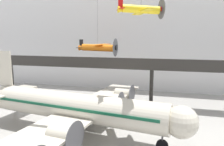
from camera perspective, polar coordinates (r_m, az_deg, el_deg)
name	(u,v)px	position (r m, az deg, el deg)	size (l,w,h in m)	color
hangar_back_wall	(157,37)	(51.92, 11.65, 9.22)	(140.00, 3.00, 24.96)	white
mezzanine_walkway	(151,67)	(39.28, 10.27, 1.58)	(110.00, 3.20, 8.79)	#2D2B28
airliner_silver_main	(73,107)	(28.45, -10.11, -8.72)	(30.35, 34.75, 10.42)	beige
suspended_plane_orange_highwing	(98,47)	(41.32, -3.75, 6.70)	(7.63, 9.38, 11.85)	orange
suspended_plane_yellow_lowwing	(141,10)	(27.03, 7.60, 16.12)	(5.79, 6.64, 6.46)	yellow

